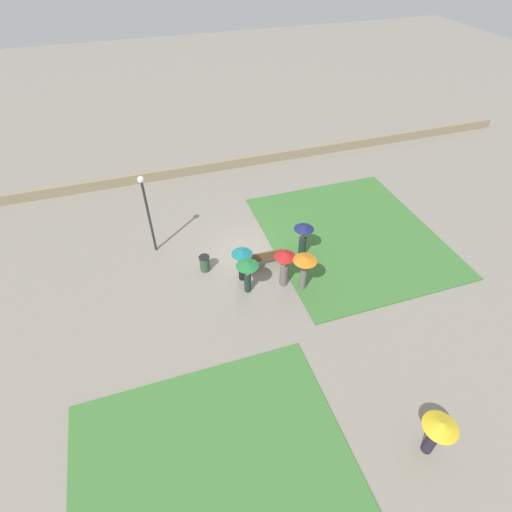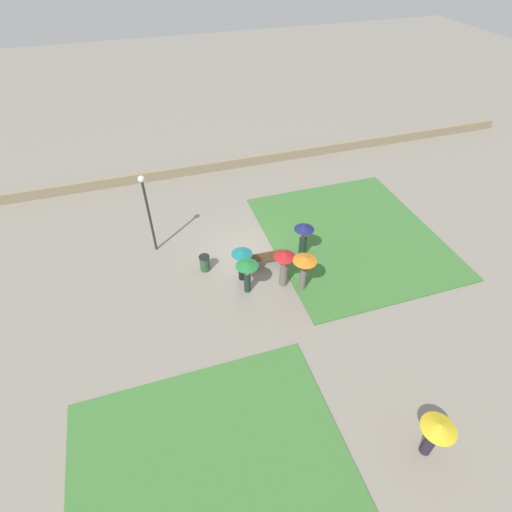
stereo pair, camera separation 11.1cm
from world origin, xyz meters
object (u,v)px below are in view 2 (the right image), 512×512
object	(u,v)px
crowd_person_navy	(304,235)
crowd_person_orange	(304,265)
lamp_post	(147,204)
crowd_person_green	(247,270)
trash_bin	(205,263)
crowd_person_teal	(242,259)
lone_walker_mid_plaza	(436,432)
crowd_person_red	(284,263)
park_bench	(265,258)

from	to	relation	value
crowd_person_navy	crowd_person_orange	size ratio (longest dim) A/B	0.97
lamp_post	crowd_person_green	world-z (taller)	lamp_post
crowd_person_navy	crowd_person_orange	xyz separation A→B (m)	(0.89, 2.17, 0.17)
trash_bin	crowd_person_green	bearing A→B (deg)	128.17
crowd_person_navy	crowd_person_teal	size ratio (longest dim) A/B	1.08
crowd_person_teal	lone_walker_mid_plaza	size ratio (longest dim) A/B	0.97
trash_bin	lone_walker_mid_plaza	size ratio (longest dim) A/B	0.46
crowd_person_red	crowd_person_green	size ratio (longest dim) A/B	1.11
trash_bin	lone_walker_mid_plaza	xyz separation A→B (m)	(-4.89, 10.45, 0.90)
crowd_person_red	crowd_person_green	distance (m)	1.68
crowd_person_teal	lone_walker_mid_plaza	world-z (taller)	lone_walker_mid_plaza
park_bench	lone_walker_mid_plaza	distance (m)	10.13
crowd_person_red	lone_walker_mid_plaza	xyz separation A→B (m)	(-1.68, 8.41, -0.01)
crowd_person_teal	crowd_person_orange	bearing A→B (deg)	-133.20
lamp_post	lone_walker_mid_plaza	size ratio (longest dim) A/B	2.38
park_bench	crowd_person_teal	world-z (taller)	crowd_person_teal
park_bench	lamp_post	xyz separation A→B (m)	(4.89, -2.79, 2.26)
park_bench	crowd_person_orange	bearing A→B (deg)	119.02
trash_bin	crowd_person_green	world-z (taller)	crowd_person_green
crowd_person_orange	lone_walker_mid_plaza	world-z (taller)	crowd_person_orange
lamp_post	crowd_person_orange	distance (m)	7.78
lamp_post	crowd_person_navy	world-z (taller)	lamp_post
crowd_person_red	lamp_post	bearing A→B (deg)	118.52
park_bench	crowd_person_orange	distance (m)	2.50
trash_bin	park_bench	bearing A→B (deg)	168.75
crowd_person_green	crowd_person_red	bearing A→B (deg)	98.99
crowd_person_orange	lone_walker_mid_plaza	bearing A→B (deg)	33.93
park_bench	crowd_person_navy	xyz separation A→B (m)	(-1.98, -0.14, 0.82)
crowd_person_orange	lamp_post	bearing A→B (deg)	-102.07
crowd_person_red	crowd_person_green	xyz separation A→B (m)	(1.68, -0.10, -0.03)
crowd_person_teal	lone_walker_mid_plaza	xyz separation A→B (m)	(-3.35, 9.34, 0.14)
crowd_person_orange	crowd_person_navy	bearing A→B (deg)	-175.53
crowd_person_red	crowd_person_orange	distance (m)	0.91
crowd_person_green	park_bench	bearing A→B (deg)	148.91
park_bench	crowd_person_green	world-z (taller)	crowd_person_green
crowd_person_red	crowd_person_teal	distance (m)	1.92
crowd_person_red	crowd_person_orange	xyz separation A→B (m)	(-0.71, 0.55, 0.13)
crowd_person_teal	crowd_person_red	bearing A→B (deg)	-130.46
crowd_person_orange	crowd_person_teal	size ratio (longest dim) A/B	1.12
crowd_person_orange	lone_walker_mid_plaza	distance (m)	7.92
trash_bin	crowd_person_orange	size ratio (longest dim) A/B	0.42
park_bench	crowd_person_teal	size ratio (longest dim) A/B	0.95
park_bench	crowd_person_teal	bearing A→B (deg)	23.68
crowd_person_red	crowd_person_orange	world-z (taller)	crowd_person_red
crowd_person_navy	lone_walker_mid_plaza	distance (m)	10.03
crowd_person_orange	crowd_person_green	bearing A→B (deg)	-78.34
park_bench	crowd_person_green	size ratio (longest dim) A/B	0.94
crowd_person_green	crowd_person_teal	xyz separation A→B (m)	(-0.01, -0.83, -0.12)
crowd_person_teal	trash_bin	bearing A→B (deg)	42.87
crowd_person_orange	trash_bin	bearing A→B (deg)	-96.63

